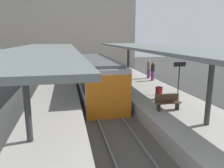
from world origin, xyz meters
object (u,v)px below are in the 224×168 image
at_px(platform_sign, 179,70).
at_px(litter_bin, 159,93).
at_px(commuter_train, 96,78).
at_px(platform_bench, 168,102).
at_px(passenger_near_bench, 153,71).
at_px(passenger_mid_platform, 149,69).

xyz_separation_m(platform_sign, litter_bin, (-2.09, -1.30, -1.22)).
bearing_deg(commuter_train, platform_bench, -65.29).
distance_m(platform_sign, passenger_near_bench, 4.62).
height_order(platform_sign, litter_bin, platform_sign).
xyz_separation_m(commuter_train, litter_bin, (3.40, -4.45, -0.33)).
relative_size(platform_bench, platform_sign, 0.63).
relative_size(passenger_near_bench, passenger_mid_platform, 0.96).
xyz_separation_m(commuter_train, platform_bench, (2.99, -6.49, -0.26)).
xyz_separation_m(platform_bench, passenger_mid_platform, (2.50, 9.06, 0.47)).
relative_size(commuter_train, litter_bin, 13.07).
height_order(platform_sign, passenger_mid_platform, platform_sign).
height_order(commuter_train, litter_bin, commuter_train).
bearing_deg(platform_sign, litter_bin, -148.22).
xyz_separation_m(platform_bench, platform_sign, (2.51, 3.34, 1.16)).
bearing_deg(litter_bin, commuter_train, 127.44).
xyz_separation_m(platform_sign, passenger_near_bench, (-0.07, 4.56, -0.73)).
bearing_deg(platform_bench, passenger_near_bench, 72.83).
height_order(platform_sign, passenger_near_bench, platform_sign).
height_order(litter_bin, passenger_mid_platform, passenger_mid_platform).
bearing_deg(passenger_near_bench, litter_bin, -109.07).
height_order(platform_bench, platform_sign, platform_sign).
bearing_deg(platform_sign, commuter_train, 150.18).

